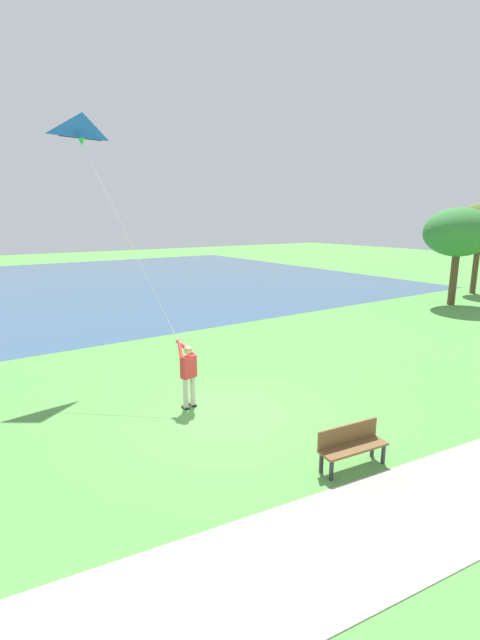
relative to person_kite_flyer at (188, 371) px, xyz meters
The scene contains 8 objects.
ground_plane 1.57m from the person_kite_flyer, 33.64° to the left, with size 120.00×120.00×0.00m, color #569947.
lake_water 25.68m from the person_kite_flyer, 169.56° to the left, with size 36.00×44.00×0.01m, color #385B7F.
walkway_path 6.90m from the person_kite_flyer, 22.86° to the left, with size 2.40×32.00×0.02m, color #ADA393.
person_kite_flyer is the anchor object (origin of this frame).
flying_kite 8.20m from the person_kite_flyer, 169.48° to the right, with size 4.78×1.59×6.36m.
park_bench_near_walkway 4.67m from the person_kite_flyer, 17.48° to the left, with size 0.64×1.55×0.88m.
tree_horizon_far 20.27m from the person_kite_flyer, 101.75° to the left, with size 3.70×4.16×5.60m.
tree_treeline_right 25.54m from the person_kite_flyer, 102.60° to the left, with size 3.14×3.02×6.02m.
Camera 1 is at (8.82, -5.68, 4.97)m, focal length 24.46 mm.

